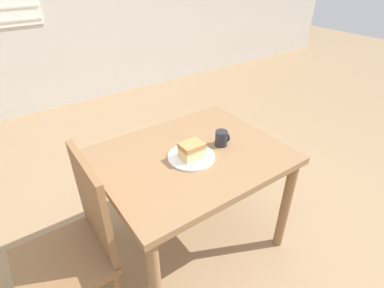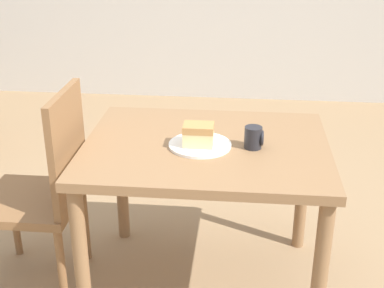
# 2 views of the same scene
# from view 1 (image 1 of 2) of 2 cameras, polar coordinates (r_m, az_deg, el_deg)

# --- Properties ---
(ground_plane) EXTENTS (14.00, 14.00, 0.00)m
(ground_plane) POSITION_cam_1_polar(r_m,az_deg,el_deg) (2.00, 2.36, -23.96)
(ground_plane) COLOR #997A56
(dining_table_near) EXTENTS (1.02, 0.82, 0.72)m
(dining_table_near) POSITION_cam_1_polar(r_m,az_deg,el_deg) (1.74, -0.10, -4.61)
(dining_table_near) COLOR olive
(dining_table_near) RESTS_ON ground_plane
(chair_near_window) EXTENTS (0.42, 0.42, 0.94)m
(chair_near_window) POSITION_cam_1_polar(r_m,az_deg,el_deg) (1.61, -21.25, -17.34)
(chair_near_window) COLOR brown
(chair_near_window) RESTS_ON ground_plane
(plate) EXTENTS (0.26, 0.26, 0.01)m
(plate) POSITION_cam_1_polar(r_m,az_deg,el_deg) (1.64, -0.15, -2.45)
(plate) COLOR white
(plate) RESTS_ON dining_table_near
(cake_slice) EXTENTS (0.12, 0.10, 0.09)m
(cake_slice) POSITION_cam_1_polar(r_m,az_deg,el_deg) (1.60, -0.05, -1.23)
(cake_slice) COLOR #E5CC89
(cake_slice) RESTS_ON plate
(coffee_mug) EXTENTS (0.08, 0.07, 0.09)m
(coffee_mug) POSITION_cam_1_polar(r_m,az_deg,el_deg) (1.74, 5.69, 1.13)
(coffee_mug) COLOR #232328
(coffee_mug) RESTS_ON dining_table_near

